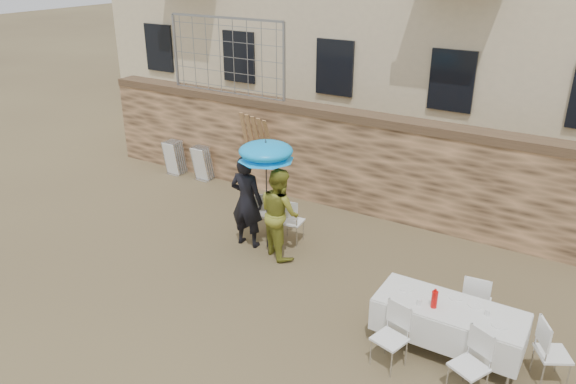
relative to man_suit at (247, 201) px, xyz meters
The scene contains 17 objects.
ground 2.55m from the man_suit, 75.39° to the right, with size 80.00×80.00×0.00m, color brown.
stone_wall 2.77m from the man_suit, 77.51° to the left, with size 13.00×0.50×2.20m, color #8C6746.
chain_link_fence 4.21m from the man_suit, 131.61° to the left, with size 3.20×0.06×1.80m, color gray, non-canonical shape.
man_suit is the anchor object (origin of this frame).
woman_dress 0.75m from the man_suit, ahead, with size 0.86×0.67×1.77m, color gold.
umbrella 1.09m from the man_suit, 14.04° to the left, with size 1.07×1.07×2.07m.
couple_chair_left 0.72m from the man_suit, 90.00° to the left, with size 0.48×0.48×0.96m, color white, non-canonical shape.
couple_chair_right 1.00m from the man_suit, 38.16° to the left, with size 0.48×0.48×0.96m, color white, non-canonical shape.
banquet_table 4.52m from the man_suit, 14.96° to the right, with size 2.10×0.85×0.78m.
soda_bottle 4.36m from the man_suit, 17.54° to the right, with size 0.09×0.09×0.26m, color red.
table_chair_front_left 4.24m from the man_suit, 26.99° to the right, with size 0.48×0.48×0.96m, color white, non-canonical shape.
table_chair_front_right 5.24m from the man_suit, 21.51° to the right, with size 0.48×0.48×0.96m, color white, non-canonical shape.
table_chair_back 4.60m from the man_suit, ahead, with size 0.48×0.48×0.96m, color white, non-canonical shape.
table_chair_side 5.88m from the man_suit, 10.47° to the right, with size 0.48×0.48×0.96m, color white, non-canonical shape.
chair_stack_left 4.53m from the man_suit, 148.70° to the left, with size 0.46×0.47×0.92m, color white, non-canonical shape.
chair_stack_right 3.79m from the man_suit, 141.57° to the left, with size 0.46×0.40×0.92m, color white, non-canonical shape.
wood_planks 2.76m from the man_suit, 119.23° to the left, with size 0.70×0.20×2.00m, color #A37749, non-canonical shape.
Camera 1 is at (5.24, -5.80, 5.46)m, focal length 35.00 mm.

